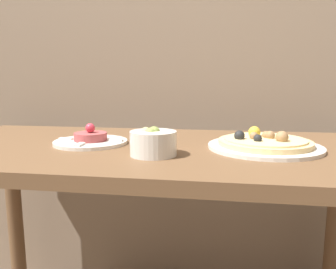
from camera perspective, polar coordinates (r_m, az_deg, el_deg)
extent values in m
cube|color=brown|center=(0.96, -3.67, -2.88)|extent=(1.37, 0.65, 0.03)
cylinder|color=brown|center=(1.55, -25.05, -13.60)|extent=(0.06, 0.06, 0.73)
cylinder|color=brown|center=(1.38, 26.86, -16.69)|extent=(0.06, 0.06, 0.73)
cylinder|color=silver|center=(0.94, 16.46, -2.07)|extent=(0.31, 0.31, 0.01)
cylinder|color=#E5C17F|center=(0.94, 16.50, -1.37)|extent=(0.25, 0.25, 0.01)
cylinder|color=beige|center=(0.94, 16.52, -0.82)|extent=(0.22, 0.22, 0.00)
sphere|color=black|center=(0.91, 12.33, -0.20)|extent=(0.03, 0.03, 0.03)
sphere|color=#997047|center=(0.92, 14.70, -0.27)|extent=(0.02, 0.02, 0.02)
sphere|color=black|center=(0.89, 15.35, -0.68)|extent=(0.02, 0.02, 0.02)
sphere|color=#997047|center=(0.95, 16.75, -0.09)|extent=(0.02, 0.02, 0.02)
sphere|color=gold|center=(0.97, 14.81, 0.40)|extent=(0.03, 0.03, 0.03)
sphere|color=#997047|center=(0.91, 19.23, -0.46)|extent=(0.03, 0.03, 0.03)
sphere|color=#997047|center=(0.95, 17.39, -0.15)|extent=(0.03, 0.03, 0.03)
cylinder|color=silver|center=(1.00, -13.30, -1.29)|extent=(0.22, 0.22, 0.01)
cylinder|color=#A84747|center=(0.99, -13.34, -0.34)|extent=(0.10, 0.10, 0.02)
sphere|color=#E0384C|center=(0.99, -13.40, 1.12)|extent=(0.03, 0.03, 0.03)
cube|color=white|center=(0.97, -9.04, -0.98)|extent=(0.04, 0.02, 0.01)
cube|color=white|center=(1.07, -11.76, -0.10)|extent=(0.02, 0.04, 0.01)
cube|color=white|center=(1.03, -17.36, -0.70)|extent=(0.04, 0.02, 0.01)
cube|color=white|center=(0.93, -15.13, -1.69)|extent=(0.02, 0.04, 0.01)
cylinder|color=silver|center=(0.82, -2.58, -1.53)|extent=(0.12, 0.12, 0.06)
sphere|color=#B7BC70|center=(0.82, -3.88, 0.35)|extent=(0.03, 0.03, 0.03)
sphere|color=#8EA34C|center=(0.82, -2.43, 0.35)|extent=(0.03, 0.03, 0.03)
sphere|color=#8EA34C|center=(0.81, -3.04, 0.23)|extent=(0.03, 0.03, 0.03)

